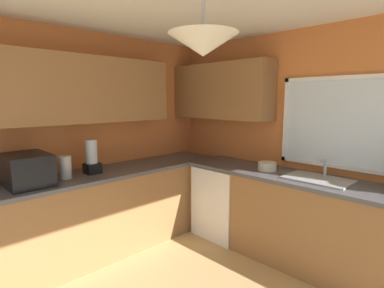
# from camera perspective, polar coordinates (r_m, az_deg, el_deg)

# --- Properties ---
(room_shell) EXTENTS (4.00, 3.68, 2.51)m
(room_shell) POSITION_cam_1_polar(r_m,az_deg,el_deg) (2.89, -2.91, 10.18)
(room_shell) COLOR #D17238
(room_shell) RESTS_ON ground_plane
(counter_run_left) EXTENTS (0.65, 3.29, 0.92)m
(counter_run_left) POSITION_cam_1_polar(r_m,az_deg,el_deg) (3.50, -18.34, -12.67)
(counter_run_left) COLOR olive
(counter_run_left) RESTS_ON ground_plane
(counter_run_back) EXTENTS (3.09, 0.65, 0.92)m
(counter_run_back) POSITION_cam_1_polar(r_m,az_deg,el_deg) (3.32, 23.08, -14.09)
(counter_run_back) COLOR olive
(counter_run_back) RESTS_ON ground_plane
(dishwasher) EXTENTS (0.60, 0.60, 0.87)m
(dishwasher) POSITION_cam_1_polar(r_m,az_deg,el_deg) (3.87, 6.26, -10.60)
(dishwasher) COLOR white
(dishwasher) RESTS_ON ground_plane
(microwave) EXTENTS (0.48, 0.36, 0.29)m
(microwave) POSITION_cam_1_polar(r_m,az_deg,el_deg) (3.13, -28.93, -4.29)
(microwave) COLOR black
(microwave) RESTS_ON counter_run_left
(kettle) EXTENTS (0.12, 0.12, 0.23)m
(kettle) POSITION_cam_1_polar(r_m,az_deg,el_deg) (3.22, -22.97, -4.14)
(kettle) COLOR #B7B7BC
(kettle) RESTS_ON counter_run_left
(sink_assembly) EXTENTS (0.61, 0.40, 0.19)m
(sink_assembly) POSITION_cam_1_polar(r_m,az_deg,el_deg) (3.20, 22.89, -6.09)
(sink_assembly) COLOR #9EA0A5
(sink_assembly) RESTS_ON counter_run_back
(bowl) EXTENTS (0.21, 0.21, 0.09)m
(bowl) POSITION_cam_1_polar(r_m,az_deg,el_deg) (3.43, 14.10, -4.12)
(bowl) COLOR beige
(bowl) RESTS_ON counter_run_back
(blender_appliance) EXTENTS (0.15, 0.15, 0.36)m
(blender_appliance) POSITION_cam_1_polar(r_m,az_deg,el_deg) (3.34, -18.51, -2.61)
(blender_appliance) COLOR black
(blender_appliance) RESTS_ON counter_run_left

